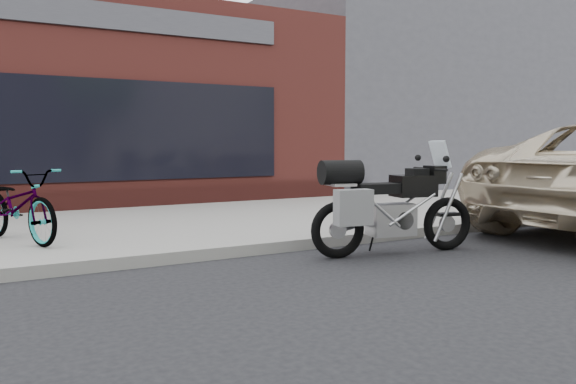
{
  "coord_description": "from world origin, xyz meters",
  "views": [
    {
      "loc": [
        -2.97,
        -2.42,
        1.45
      ],
      "look_at": [
        0.35,
        3.53,
        0.85
      ],
      "focal_mm": 35.0,
      "sensor_mm": 36.0,
      "label": 1
    }
  ],
  "objects": [
    {
      "name": "neighbour_building",
      "position": [
        10.0,
        14.0,
        3.0
      ],
      "size": [
        10.0,
        10.0,
        6.0
      ],
      "primitive_type": "cube",
      "color": "#2D2C32",
      "rests_on": "ground"
    },
    {
      "name": "ground",
      "position": [
        0.0,
        0.0,
        0.0
      ],
      "size": [
        120.0,
        120.0,
        0.0
      ],
      "primitive_type": "plane",
      "color": "black",
      "rests_on": "ground"
    },
    {
      "name": "storefront",
      "position": [
        -2.0,
        13.98,
        2.25
      ],
      "size": [
        14.0,
        10.07,
        4.5
      ],
      "color": "#57211C",
      "rests_on": "ground"
    },
    {
      "name": "near_sidewalk",
      "position": [
        0.0,
        7.0,
        0.07
      ],
      "size": [
        44.0,
        6.0,
        0.15
      ],
      "primitive_type": "cube",
      "color": "gray",
      "rests_on": "ground"
    },
    {
      "name": "bicycle_front",
      "position": [
        -2.5,
        5.68,
        0.64
      ],
      "size": [
        1.33,
        1.95,
        0.97
      ],
      "primitive_type": "imported",
      "rotation": [
        0.0,
        0.0,
        0.41
      ],
      "color": "gray",
      "rests_on": "near_sidewalk"
    },
    {
      "name": "motorcycle",
      "position": [
        1.62,
        3.23,
        0.64
      ],
      "size": [
        2.34,
        0.81,
        1.49
      ],
      "rotation": [
        0.0,
        0.0,
        -0.17
      ],
      "color": "black",
      "rests_on": "ground"
    }
  ]
}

